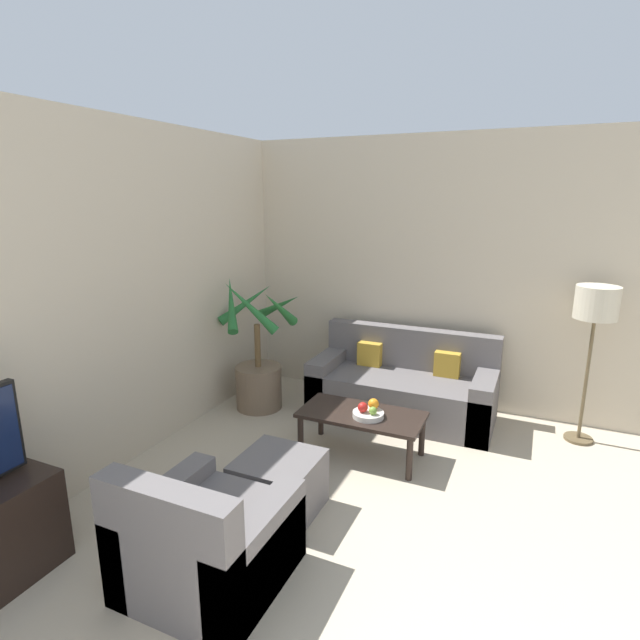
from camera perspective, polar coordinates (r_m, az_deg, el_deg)
wall_back at (r=5.07m, az=25.92°, el=3.91°), size 7.82×0.06×2.70m
wall_left at (r=3.73m, az=-29.51°, el=0.29°), size 0.06×7.31×2.70m
potted_palm at (r=5.10m, az=-7.05°, el=-5.31°), size 0.85×0.84×1.37m
sofa_loveseat at (r=5.01m, az=9.42°, el=-7.65°), size 1.74×0.77×0.83m
floor_lamp at (r=4.76m, az=28.98°, el=0.95°), size 0.34×0.34×1.39m
coffee_table at (r=4.21m, az=4.78°, el=-11.16°), size 1.01×0.50×0.38m
fruit_bowl at (r=4.11m, az=5.53°, el=-10.70°), size 0.25×0.25×0.04m
apple_red at (r=4.08m, az=4.92°, el=-9.91°), size 0.08×0.08×0.08m
apple_green at (r=4.05m, az=6.07°, el=-10.27°), size 0.07×0.07×0.07m
orange_fruit at (r=4.15m, az=6.14°, el=-9.50°), size 0.09×0.09×0.09m
armchair at (r=3.08m, az=-12.86°, el=-23.58°), size 0.80×0.81×0.77m
ottoman at (r=3.60m, az=-4.73°, el=-18.23°), size 0.53×0.52×0.40m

